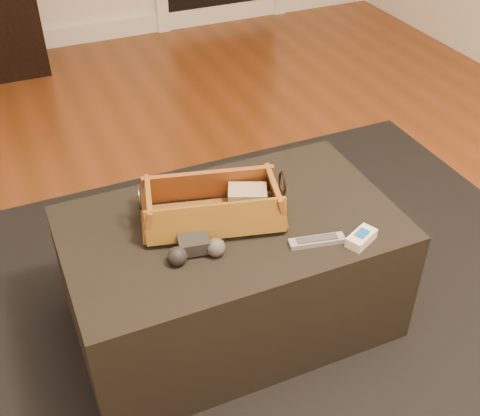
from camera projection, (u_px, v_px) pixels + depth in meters
name	position (u px, v px, depth m)	size (l,w,h in m)	color
floor	(169.00, 353.00, 1.95)	(5.00, 5.50, 0.01)	brown
baseboard	(37.00, 40.00, 3.91)	(5.00, 0.04, 0.12)	white
area_rug	(238.00, 330.00, 2.01)	(2.60, 2.00, 0.01)	black
ottoman	(232.00, 273.00, 1.92)	(1.00, 0.60, 0.42)	black
tv_remote	(206.00, 217.00, 1.77)	(0.22, 0.05, 0.02)	black
cloth_bundle	(247.00, 198.00, 1.81)	(0.12, 0.08, 0.06)	tan
wicker_basket	(213.00, 207.00, 1.77)	(0.46, 0.31, 0.15)	#B05D27
game_controller	(196.00, 249.00, 1.65)	(0.17, 0.10, 0.05)	black
silver_remote	(317.00, 241.00, 1.71)	(0.17, 0.07, 0.02)	#989AA0
cream_gadget	(361.00, 238.00, 1.71)	(0.11, 0.09, 0.04)	silver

